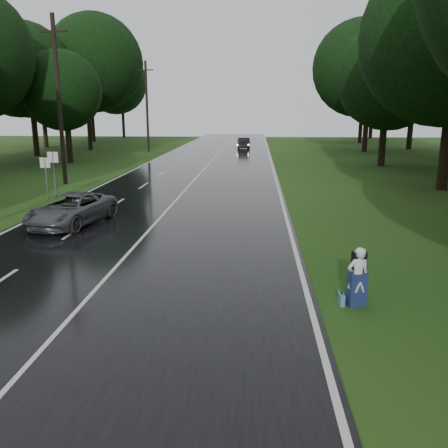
{
  "coord_description": "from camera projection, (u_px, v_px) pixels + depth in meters",
  "views": [
    {
      "loc": [
        4.37,
        -10.06,
        4.86
      ],
      "look_at": [
        3.31,
        5.34,
        1.1
      ],
      "focal_mm": 37.52,
      "sensor_mm": 36.0,
      "label": 1
    }
  ],
  "objects": [
    {
      "name": "tree_right_d",
      "position": [
        441.0,
        190.0,
        29.44
      ],
      "size": [
        9.86,
        9.86,
        15.41
      ],
      "primitive_type": null,
      "color": "black",
      "rests_on": "ground"
    },
    {
      "name": "suitcase",
      "position": [
        341.0,
        299.0,
        12.01
      ],
      "size": [
        0.14,
        0.42,
        0.29
      ],
      "primitive_type": "cube",
      "rotation": [
        0.0,
        0.0,
        0.04
      ],
      "color": "teal",
      "rests_on": "ground"
    },
    {
      "name": "tree_right_f",
      "position": [
        364.0,
        152.0,
        56.49
      ],
      "size": [
        10.46,
        10.46,
        16.34
      ],
      "primitive_type": null,
      "color": "black",
      "rests_on": "ground"
    },
    {
      "name": "tree_left_e",
      "position": [
        71.0,
        163.0,
        44.65
      ],
      "size": [
        7.44,
        7.44,
        11.62
      ],
      "primitive_type": null,
      "color": "black",
      "rests_on": "ground"
    },
    {
      "name": "utility_pole_mid",
      "position": [
        66.0,
        184.0,
        31.7
      ],
      "size": [
        1.8,
        0.28,
        10.78
      ],
      "primitive_type": null,
      "color": "black",
      "rests_on": "ground"
    },
    {
      "name": "road_sign_b",
      "position": [
        56.0,
        196.0,
        27.16
      ],
      "size": [
        0.62,
        0.1,
        2.57
      ],
      "primitive_type": null,
      "color": "white",
      "rests_on": "ground"
    },
    {
      "name": "road",
      "position": [
        189.0,
        186.0,
        30.57
      ],
      "size": [
        12.0,
        140.0,
        0.04
      ],
      "primitive_type": "cube",
      "color": "black",
      "rests_on": "ground"
    },
    {
      "name": "utility_pole_far",
      "position": [
        149.0,
        152.0,
        55.99
      ],
      "size": [
        1.8,
        0.28,
        10.42
      ],
      "primitive_type": null,
      "color": "black",
      "rests_on": "ground"
    },
    {
      "name": "tree_left_f",
      "position": [
        91.0,
        150.0,
        58.7
      ],
      "size": [
        11.66,
        11.66,
        18.22
      ],
      "primitive_type": null,
      "color": "black",
      "rests_on": "ground"
    },
    {
      "name": "ground",
      "position": [
        71.0,
        319.0,
        11.19
      ],
      "size": [
        160.0,
        160.0,
        0.0
      ],
      "primitive_type": "plane",
      "color": "#274A16",
      "rests_on": "ground"
    },
    {
      "name": "hitchhiker",
      "position": [
        358.0,
        279.0,
        11.8
      ],
      "size": [
        0.64,
        0.6,
        1.56
      ],
      "color": "silver",
      "rests_on": "ground"
    },
    {
      "name": "road_sign_a",
      "position": [
        48.0,
        200.0,
        26.14
      ],
      "size": [
        0.56,
        0.1,
        2.35
      ],
      "primitive_type": null,
      "color": "white",
      "rests_on": "ground"
    },
    {
      "name": "lane_center",
      "position": [
        189.0,
        186.0,
        30.57
      ],
      "size": [
        0.12,
        140.0,
        0.01
      ],
      "primitive_type": "cube",
      "color": "silver",
      "rests_on": "road"
    },
    {
      "name": "tree_right_e",
      "position": [
        381.0,
        166.0,
        42.03
      ],
      "size": [
        8.18,
        8.18,
        12.78
      ],
      "primitive_type": null,
      "color": "black",
      "rests_on": "ground"
    },
    {
      "name": "grey_car",
      "position": [
        72.0,
        209.0,
        20.19
      ],
      "size": [
        3.08,
        5.1,
        1.32
      ],
      "primitive_type": "imported",
      "rotation": [
        0.0,
        0.0,
        6.09
      ],
      "color": "#4E5053",
      "rests_on": "road"
    },
    {
      "name": "far_car",
      "position": [
        243.0,
        143.0,
        60.55
      ],
      "size": [
        1.79,
        4.37,
        1.41
      ],
      "primitive_type": "imported",
      "rotation": [
        0.0,
        0.0,
        3.21
      ],
      "color": "black",
      "rests_on": "road"
    }
  ]
}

